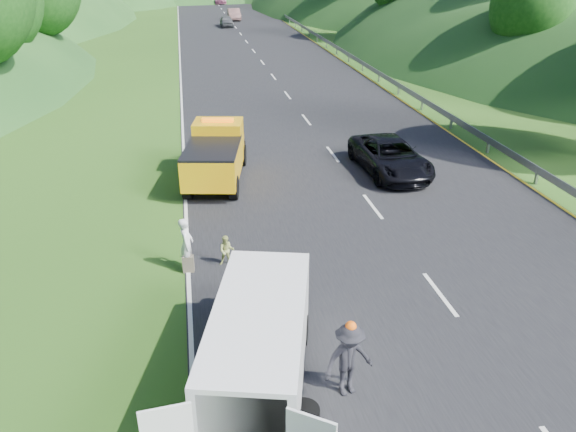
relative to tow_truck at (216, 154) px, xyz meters
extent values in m
plane|color=#38661E|center=(2.55, -7.75, -1.15)|extent=(320.00, 320.00, 0.00)
cube|color=black|center=(5.55, 32.25, -1.14)|extent=(14.00, 200.00, 0.02)
cube|color=gray|center=(12.85, 44.75, -1.15)|extent=(0.06, 140.00, 1.52)
cylinder|color=black|center=(-0.53, 1.94, -0.69)|extent=(0.50, 0.98, 0.93)
cylinder|color=black|center=(1.21, 1.61, -0.69)|extent=(0.50, 0.98, 0.93)
cylinder|color=black|center=(-1.23, -1.72, -0.69)|extent=(0.50, 0.98, 0.93)
cylinder|color=black|center=(0.51, -2.05, -0.69)|extent=(0.50, 0.98, 0.93)
cube|color=#E9A70C|center=(0.19, 1.00, 0.20)|extent=(2.25, 1.84, 1.77)
cube|color=#E9A70C|center=(-0.20, -1.06, -0.03)|extent=(2.61, 3.50, 1.21)
cube|color=black|center=(-0.20, -1.06, 0.62)|extent=(2.61, 3.50, 0.09)
cube|color=black|center=(0.40, 2.10, -0.31)|extent=(2.04, 1.45, 0.65)
cube|color=black|center=(0.51, 2.65, -0.50)|extent=(1.96, 0.55, 0.47)
cube|color=#E9A70C|center=(0.46, 2.42, 0.29)|extent=(1.97, 1.07, 1.02)
cube|color=orange|center=(0.19, 1.00, 1.13)|extent=(1.33, 0.47, 0.15)
cube|color=black|center=(0.31, 1.64, 0.52)|extent=(1.75, 0.41, 0.84)
cylinder|color=black|center=(-0.27, -10.70, -0.79)|extent=(0.45, 0.78, 0.74)
cylinder|color=black|center=(1.33, -11.11, -0.79)|extent=(0.45, 0.78, 0.74)
cylinder|color=black|center=(-1.06, -13.72, -0.79)|extent=(0.45, 0.78, 0.74)
cylinder|color=black|center=(0.54, -14.14, -0.79)|extent=(0.45, 0.78, 0.74)
cube|color=white|center=(0.11, -12.51, 0.09)|extent=(3.03, 5.10, 1.70)
cube|color=white|center=(0.75, -10.06, -0.28)|extent=(1.99, 1.26, 0.92)
cube|color=black|center=(0.70, -10.24, 0.45)|extent=(1.72, 0.73, 0.77)
cube|color=black|center=(-0.48, -14.77, 0.09)|extent=(1.53, 0.48, 1.47)
imported|color=silver|center=(-1.34, -7.07, -1.15)|extent=(0.51, 0.65, 1.66)
imported|color=tan|center=(-0.17, -7.06, -1.15)|extent=(0.50, 0.41, 0.97)
imported|color=black|center=(1.95, -12.99, -1.15)|extent=(1.26, 0.90, 1.76)
cube|color=brown|center=(-1.33, -7.25, -0.89)|extent=(0.35, 0.22, 0.54)
cylinder|color=black|center=(0.88, -13.52, -1.15)|extent=(0.67, 0.67, 0.20)
imported|color=black|center=(7.36, -0.41, -1.15)|extent=(2.60, 5.23, 1.42)
imported|color=#46474B|center=(4.54, 51.06, -1.15)|extent=(1.54, 3.84, 1.31)
imported|color=brown|center=(6.10, 58.13, -1.15)|extent=(1.56, 4.46, 1.47)
imported|color=#9B4D6D|center=(5.99, 83.63, -1.15)|extent=(2.02, 4.96, 1.44)
camera|label=1|loc=(-0.99, -21.98, 7.58)|focal=35.00mm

